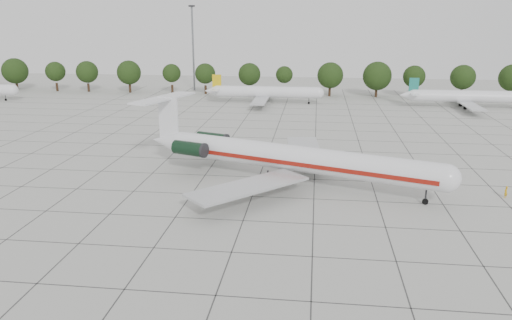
# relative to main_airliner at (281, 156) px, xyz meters

# --- Properties ---
(ground) EXTENTS (260.00, 260.00, 0.00)m
(ground) POSITION_rel_main_airliner_xyz_m (-3.23, -6.35, -3.78)
(ground) COLOR #B3B4AC
(ground) RESTS_ON ground
(apron_joints) EXTENTS (170.00, 170.00, 0.02)m
(apron_joints) POSITION_rel_main_airliner_xyz_m (-3.23, 8.65, -3.77)
(apron_joints) COLOR #383838
(apron_joints) RESTS_ON ground
(main_airliner) EXTENTS (44.49, 33.85, 10.71)m
(main_airliner) POSITION_rel_main_airliner_xyz_m (0.00, 0.00, 0.00)
(main_airliner) COLOR silver
(main_airliner) RESTS_ON ground
(ground_crew) EXTENTS (0.66, 0.65, 1.54)m
(ground_crew) POSITION_rel_main_airliner_xyz_m (29.31, -2.85, -3.01)
(ground_crew) COLOR #C9900B
(ground_crew) RESTS_ON ground
(bg_airliner_c) EXTENTS (28.24, 27.20, 7.40)m
(bg_airliner_c) POSITION_rel_main_airliner_xyz_m (-8.62, 64.69, -0.87)
(bg_airliner_c) COLOR silver
(bg_airliner_c) RESTS_ON ground
(bg_airliner_d) EXTENTS (28.24, 27.20, 7.40)m
(bg_airliner_d) POSITION_rel_main_airliner_xyz_m (42.36, 63.42, -0.87)
(bg_airliner_d) COLOR silver
(bg_airliner_d) RESTS_ON ground
(tree_line) EXTENTS (249.86, 8.44, 10.22)m
(tree_line) POSITION_rel_main_airliner_xyz_m (-14.92, 78.65, 2.20)
(tree_line) COLOR #332114
(tree_line) RESTS_ON ground
(floodlight_mast) EXTENTS (1.60, 1.60, 25.45)m
(floodlight_mast) POSITION_rel_main_airliner_xyz_m (-33.23, 85.65, 10.50)
(floodlight_mast) COLOR slate
(floodlight_mast) RESTS_ON ground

